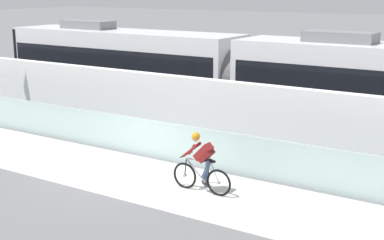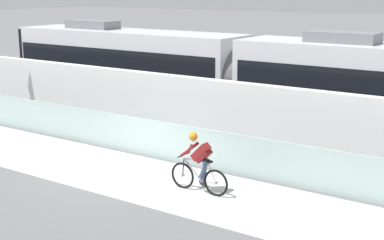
{
  "view_description": "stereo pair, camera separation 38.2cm",
  "coord_description": "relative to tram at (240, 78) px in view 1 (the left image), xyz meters",
  "views": [
    {
      "loc": [
        10.45,
        -11.83,
        5.29
      ],
      "look_at": [
        1.28,
        2.35,
        1.25
      ],
      "focal_mm": 52.34,
      "sensor_mm": 36.0,
      "label": 1
    },
    {
      "loc": [
        10.77,
        -11.62,
        5.29
      ],
      "look_at": [
        1.28,
        2.35,
        1.25
      ],
      "focal_mm": 52.34,
      "sensor_mm": 36.0,
      "label": 2
    }
  ],
  "objects": [
    {
      "name": "bike_path_deck",
      "position": [
        -0.54,
        -6.85,
        -1.89
      ],
      "size": [
        32.0,
        3.2,
        0.01
      ],
      "primitive_type": "cube",
      "color": "silver",
      "rests_on": "ground"
    },
    {
      "name": "tram",
      "position": [
        0.0,
        0.0,
        0.0
      ],
      "size": [
        22.56,
        2.54,
        3.81
      ],
      "color": "silver",
      "rests_on": "ground"
    },
    {
      "name": "tram_rail_far",
      "position": [
        -0.54,
        0.72,
        -1.89
      ],
      "size": [
        32.0,
        0.08,
        0.01
      ],
      "primitive_type": "cube",
      "color": "#595654",
      "rests_on": "ground"
    },
    {
      "name": "cyclist_on_bike",
      "position": [
        2.56,
        -6.85,
        -1.11
      ],
      "size": [
        1.77,
        0.58,
        1.61
      ],
      "color": "black",
      "rests_on": "ground"
    },
    {
      "name": "glass_parapet",
      "position": [
        -0.54,
        -5.0,
        -1.3
      ],
      "size": [
        32.0,
        0.05,
        1.19
      ],
      "primitive_type": "cube",
      "color": "#ADC6C1",
      "rests_on": "ground"
    },
    {
      "name": "ground_plane",
      "position": [
        -0.54,
        -6.85,
        -1.89
      ],
      "size": [
        200.0,
        200.0,
        0.0
      ],
      "primitive_type": "plane",
      "color": "slate"
    },
    {
      "name": "tram_rail_near",
      "position": [
        -0.54,
        -0.72,
        -1.89
      ],
      "size": [
        32.0,
        0.08,
        0.01
      ],
      "primitive_type": "cube",
      "color": "#595654",
      "rests_on": "ground"
    },
    {
      "name": "concrete_barrier_wall",
      "position": [
        -0.54,
        -3.2,
        -0.72
      ],
      "size": [
        32.0,
        0.36,
        2.34
      ],
      "primitive_type": "cube",
      "color": "white",
      "rests_on": "ground"
    }
  ]
}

